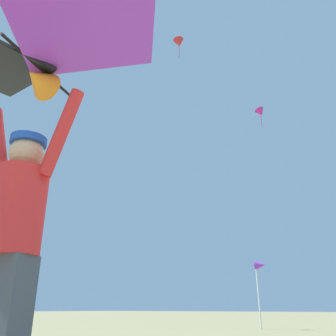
# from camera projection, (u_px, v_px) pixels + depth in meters

# --- Properties ---
(kite_flyer_person) EXTENTS (0.80, 0.42, 1.92)m
(kite_flyer_person) POSITION_uv_depth(u_px,v_px,m) (13.00, 236.00, 2.19)
(kite_flyer_person) COLOR #424751
(kite_flyer_person) RESTS_ON ground
(held_stunt_kite) EXTENTS (2.02, 1.32, 0.43)m
(held_stunt_kite) POSITION_uv_depth(u_px,v_px,m) (33.00, 55.00, 2.60)
(held_stunt_kite) COLOR black
(distant_kite_magenta_mid_right) EXTENTS (1.57, 1.47, 2.41)m
(distant_kite_magenta_mid_right) POSITION_uv_depth(u_px,v_px,m) (260.00, 112.00, 38.67)
(distant_kite_magenta_mid_right) COLOR #DB2393
(distant_kite_white_low_right) EXTENTS (0.66, 0.66, 0.16)m
(distant_kite_white_low_right) POSITION_uv_depth(u_px,v_px,m) (149.00, 28.00, 24.37)
(distant_kite_white_low_right) COLOR white
(distant_kite_red_low_left) EXTENTS (1.15, 1.18, 2.00)m
(distant_kite_red_low_left) POSITION_uv_depth(u_px,v_px,m) (179.00, 43.00, 29.47)
(distant_kite_red_low_left) COLOR red
(marker_flag) EXTENTS (0.30, 0.24, 1.77)m
(marker_flag) POSITION_uv_depth(u_px,v_px,m) (260.00, 269.00, 9.90)
(marker_flag) COLOR silver
(marker_flag) RESTS_ON ground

